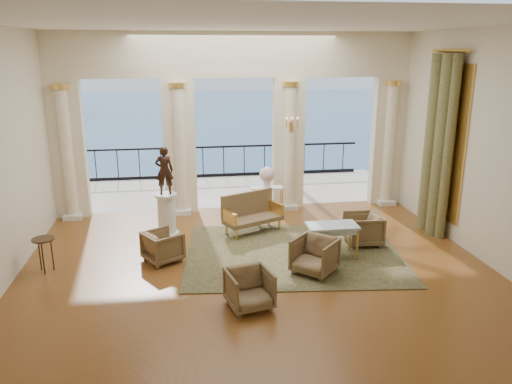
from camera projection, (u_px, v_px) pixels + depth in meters
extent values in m
plane|color=#46250E|center=(257.00, 269.00, 9.60)|extent=(9.00, 9.00, 0.00)
plane|color=beige|center=(316.00, 232.00, 5.18)|extent=(9.00, 0.00, 9.00)
plane|color=beige|center=(488.00, 148.00, 9.62)|extent=(0.00, 8.00, 8.00)
plane|color=white|center=(258.00, 23.00, 8.36)|extent=(9.00, 9.00, 0.00)
cube|color=beige|center=(234.00, 55.00, 12.17)|extent=(9.00, 0.30, 1.10)
cube|color=beige|center=(68.00, 150.00, 12.21)|extent=(0.80, 0.30, 3.40)
cylinder|color=beige|center=(67.00, 156.00, 12.06)|extent=(0.28, 0.28, 3.20)
cylinder|color=#EAB04D|center=(60.00, 86.00, 11.61)|extent=(0.40, 0.40, 0.12)
cube|color=silver|center=(74.00, 216.00, 12.49)|extent=(0.45, 0.45, 0.12)
cube|color=beige|center=(180.00, 147.00, 12.59)|extent=(0.80, 0.30, 3.40)
cylinder|color=beige|center=(180.00, 152.00, 12.45)|extent=(0.28, 0.28, 3.20)
cylinder|color=#EAB04D|center=(177.00, 85.00, 11.99)|extent=(0.40, 0.40, 0.12)
cube|color=silver|center=(182.00, 211.00, 12.87)|extent=(0.45, 0.45, 0.12)
cube|color=beige|center=(288.00, 144.00, 12.99)|extent=(0.80, 0.30, 3.40)
cylinder|color=beige|center=(290.00, 149.00, 12.85)|extent=(0.28, 0.28, 3.20)
cylinder|color=#EAB04D|center=(291.00, 84.00, 12.39)|extent=(0.40, 0.40, 0.12)
cube|color=silver|center=(289.00, 206.00, 13.27)|extent=(0.45, 0.45, 0.12)
cube|color=beige|center=(387.00, 141.00, 13.37)|extent=(0.80, 0.30, 3.40)
cylinder|color=beige|center=(389.00, 146.00, 13.23)|extent=(0.28, 0.28, 3.20)
cylinder|color=#EAB04D|center=(394.00, 83.00, 12.78)|extent=(0.40, 0.40, 0.12)
cube|color=silver|center=(385.00, 202.00, 13.65)|extent=(0.45, 0.45, 0.12)
cube|color=#B5A897|center=(229.00, 191.00, 15.13)|extent=(10.00, 3.60, 0.10)
cube|color=black|center=(223.00, 147.00, 16.36)|extent=(9.00, 0.06, 0.06)
cube|color=black|center=(224.00, 175.00, 16.62)|extent=(9.00, 0.06, 0.10)
cylinder|color=black|center=(224.00, 162.00, 16.50)|extent=(0.03, 0.03, 1.00)
cylinder|color=black|center=(96.00, 166.00, 15.91)|extent=(0.03, 0.03, 1.00)
cylinder|color=black|center=(343.00, 158.00, 17.08)|extent=(0.03, 0.03, 1.00)
cylinder|color=#4C3823|center=(289.00, 115.00, 15.58)|extent=(0.20, 0.20, 4.20)
plane|color=#264B84|center=(191.00, 126.00, 68.29)|extent=(160.00, 160.00, 0.00)
cylinder|color=#4E4D28|center=(449.00, 150.00, 10.66)|extent=(0.26, 0.26, 4.00)
cylinder|color=#4E4D28|center=(436.00, 146.00, 11.08)|extent=(0.32, 0.32, 4.00)
cylinder|color=#4E4D28|center=(429.00, 143.00, 11.51)|extent=(0.26, 0.26, 4.00)
cylinder|color=#EAB04D|center=(450.00, 51.00, 10.53)|extent=(0.08, 1.40, 0.08)
cube|color=#EAB04D|center=(446.00, 142.00, 11.08)|extent=(0.04, 1.60, 3.40)
cube|color=#EAB04D|center=(291.00, 127.00, 12.55)|extent=(0.10, 0.04, 0.25)
cylinder|color=#EAB04D|center=(287.00, 123.00, 12.42)|extent=(0.02, 0.02, 0.22)
cylinder|color=#EAB04D|center=(292.00, 123.00, 12.44)|extent=(0.02, 0.02, 0.22)
cylinder|color=#EAB04D|center=(297.00, 123.00, 12.46)|extent=(0.02, 0.02, 0.22)
cube|color=#262D17|center=(293.00, 253.00, 10.32)|extent=(4.70, 3.84, 0.02)
imported|color=#4E391D|center=(249.00, 287.00, 8.10)|extent=(0.81, 0.78, 0.71)
imported|color=#4E391D|center=(315.00, 254.00, 9.36)|extent=(1.00, 1.00, 0.75)
imported|color=#4E391D|center=(363.00, 228.00, 10.75)|extent=(0.71, 0.75, 0.75)
imported|color=#4E391D|center=(163.00, 245.00, 9.89)|extent=(0.88, 0.89, 0.68)
cube|color=#4E391D|center=(253.00, 220.00, 11.47)|extent=(1.47, 1.08, 0.10)
cube|color=#4E391D|center=(247.00, 203.00, 11.59)|extent=(1.27, 0.65, 0.56)
cube|color=#EAB04D|center=(229.00, 217.00, 11.08)|extent=(0.31, 0.54, 0.26)
cube|color=#EAB04D|center=(276.00, 207.00, 11.75)|extent=(0.31, 0.54, 0.26)
cylinder|color=#EAB04D|center=(237.00, 235.00, 11.03)|extent=(0.05, 0.05, 0.25)
cylinder|color=#EAB04D|center=(279.00, 225.00, 11.65)|extent=(0.05, 0.05, 0.25)
cylinder|color=#EAB04D|center=(226.00, 229.00, 11.38)|extent=(0.05, 0.05, 0.25)
cylinder|color=#EAB04D|center=(269.00, 220.00, 12.01)|extent=(0.05, 0.05, 0.25)
cube|color=#94B2BD|center=(332.00, 226.00, 9.99)|extent=(1.01, 0.56, 0.05)
cylinder|color=#EAB04D|center=(312.00, 247.00, 9.80)|extent=(0.04, 0.04, 0.65)
cylinder|color=#EAB04D|center=(357.00, 245.00, 9.93)|extent=(0.04, 0.04, 0.65)
cylinder|color=#EAB04D|center=(307.00, 239.00, 10.24)|extent=(0.04, 0.04, 0.65)
cylinder|color=#EAB04D|center=(350.00, 237.00, 10.37)|extent=(0.04, 0.04, 0.65)
cylinder|color=silver|center=(168.00, 234.00, 11.35)|extent=(0.53, 0.53, 0.07)
cylinder|color=silver|center=(167.00, 215.00, 11.22)|extent=(0.39, 0.39, 0.86)
cylinder|color=silver|center=(166.00, 195.00, 11.10)|extent=(0.50, 0.50, 0.05)
imported|color=black|center=(164.00, 170.00, 10.94)|extent=(0.40, 0.27, 1.07)
cube|color=silver|center=(267.00, 188.00, 12.39)|extent=(0.84, 0.35, 0.05)
cylinder|color=#EAB04D|center=(253.00, 205.00, 12.35)|extent=(0.04, 0.04, 0.74)
cylinder|color=#EAB04D|center=(282.00, 204.00, 12.43)|extent=(0.04, 0.04, 0.74)
cylinder|color=#EAB04D|center=(252.00, 202.00, 12.57)|extent=(0.04, 0.04, 0.74)
cylinder|color=#EAB04D|center=(281.00, 201.00, 12.65)|extent=(0.04, 0.04, 0.74)
cylinder|color=white|center=(267.00, 182.00, 12.35)|extent=(0.19, 0.19, 0.24)
sphere|color=#D6989A|center=(267.00, 175.00, 12.30)|extent=(0.38, 0.38, 0.38)
cylinder|color=black|center=(43.00, 239.00, 9.32)|extent=(0.41, 0.41, 0.03)
cylinder|color=black|center=(52.00, 254.00, 9.49)|extent=(0.03, 0.03, 0.64)
cylinder|color=black|center=(40.00, 255.00, 9.46)|extent=(0.03, 0.03, 0.64)
cylinder|color=black|center=(43.00, 259.00, 9.29)|extent=(0.03, 0.03, 0.64)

